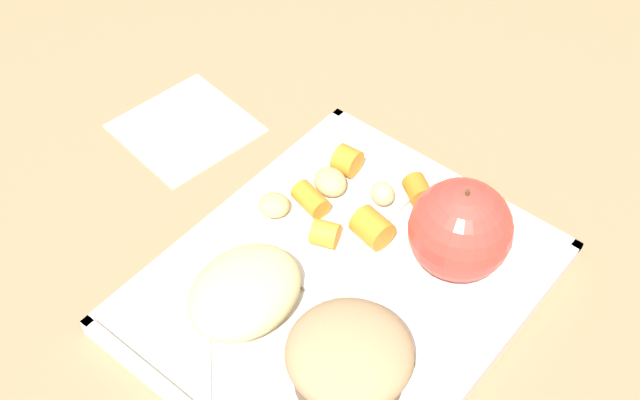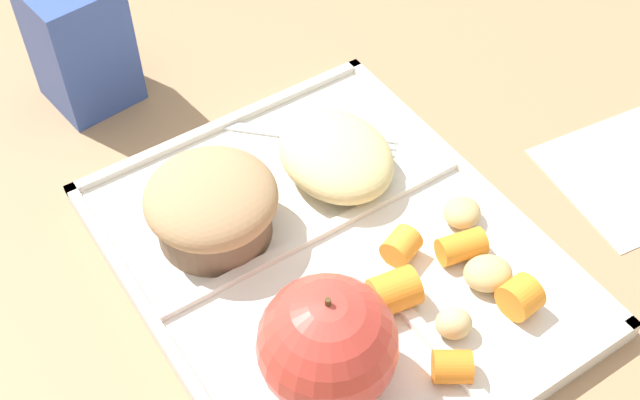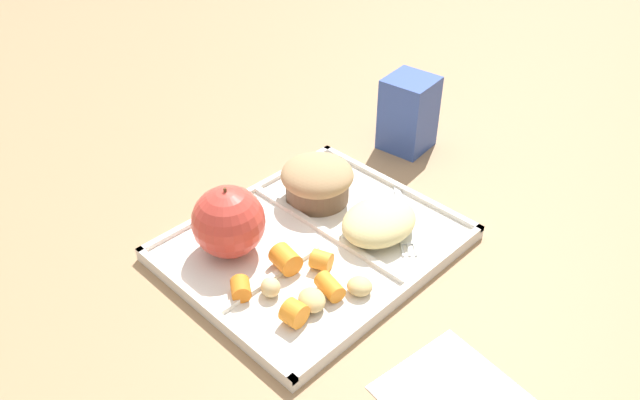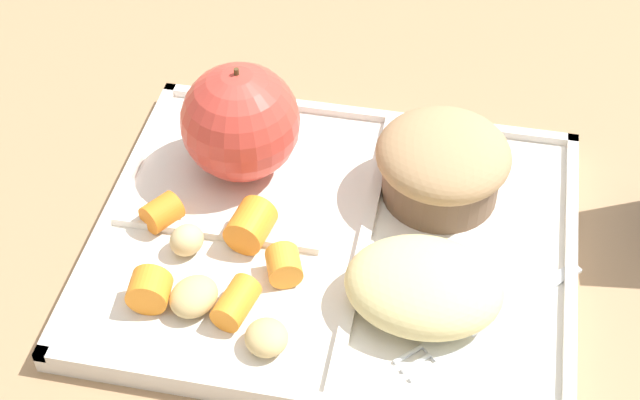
{
  "view_description": "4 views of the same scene",
  "coord_description": "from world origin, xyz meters",
  "px_view_note": "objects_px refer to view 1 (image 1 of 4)",
  "views": [
    {
      "loc": [
        0.32,
        0.24,
        0.56
      ],
      "look_at": [
        -0.02,
        -0.04,
        0.07
      ],
      "focal_mm": 46.21,
      "sensor_mm": 36.0,
      "label": 1
    },
    {
      "loc": [
        -0.29,
        0.2,
        0.48
      ],
      "look_at": [
        0.02,
        -0.0,
        0.05
      ],
      "focal_mm": 46.48,
      "sensor_mm": 36.0,
      "label": 2
    },
    {
      "loc": [
        -0.41,
        -0.41,
        0.5
      ],
      "look_at": [
        0.02,
        0.01,
        0.06
      ],
      "focal_mm": 35.47,
      "sensor_mm": 36.0,
      "label": 3
    },
    {
      "loc": [
        0.07,
        -0.43,
        0.49
      ],
      "look_at": [
        -0.01,
        -0.01,
        0.05
      ],
      "focal_mm": 53.56,
      "sensor_mm": 36.0,
      "label": 4
    }
  ],
  "objects_px": {
    "bran_muffin": "(349,359)",
    "plastic_fork": "(205,332)",
    "green_apple": "(460,230)",
    "lunch_tray": "(341,289)"
  },
  "relations": [
    {
      "from": "green_apple",
      "to": "bran_muffin",
      "type": "height_order",
      "value": "green_apple"
    },
    {
      "from": "bran_muffin",
      "to": "green_apple",
      "type": "bearing_deg",
      "value": 180.0
    },
    {
      "from": "lunch_tray",
      "to": "green_apple",
      "type": "height_order",
      "value": "green_apple"
    },
    {
      "from": "bran_muffin",
      "to": "plastic_fork",
      "type": "height_order",
      "value": "bran_muffin"
    },
    {
      "from": "bran_muffin",
      "to": "plastic_fork",
      "type": "relative_size",
      "value": 0.82
    },
    {
      "from": "lunch_tray",
      "to": "green_apple",
      "type": "xyz_separation_m",
      "value": [
        -0.08,
        0.06,
        0.05
      ]
    },
    {
      "from": "lunch_tray",
      "to": "green_apple",
      "type": "bearing_deg",
      "value": 143.55
    },
    {
      "from": "bran_muffin",
      "to": "plastic_fork",
      "type": "bearing_deg",
      "value": -70.79
    },
    {
      "from": "green_apple",
      "to": "plastic_fork",
      "type": "height_order",
      "value": "green_apple"
    },
    {
      "from": "plastic_fork",
      "to": "green_apple",
      "type": "bearing_deg",
      "value": 148.44
    }
  ]
}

